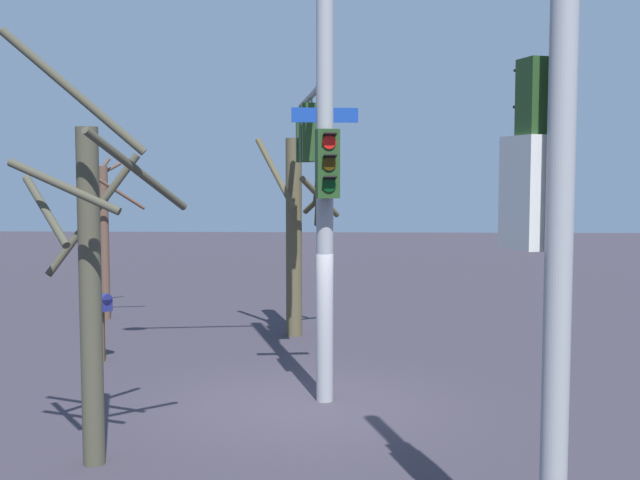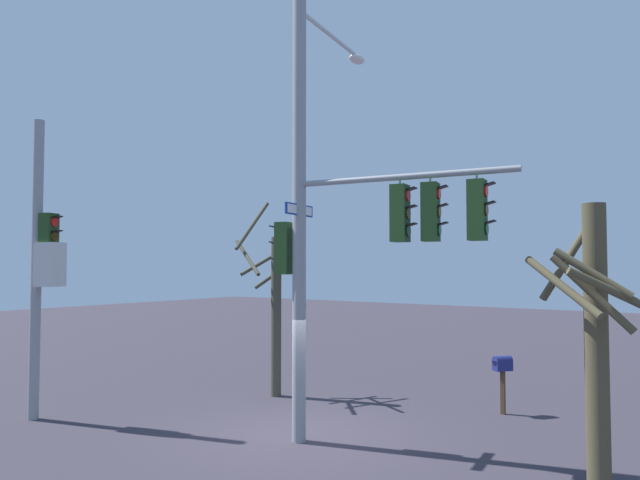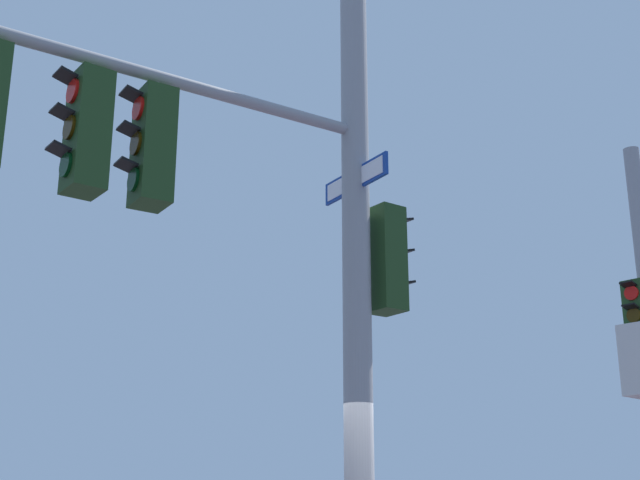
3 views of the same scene
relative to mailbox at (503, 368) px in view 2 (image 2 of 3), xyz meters
The scene contains 6 objects.
ground_plane 5.32m from the mailbox, 124.96° to the right, with size 80.00×80.00×0.00m, color #352F39.
main_signal_pole_assembly 6.09m from the mailbox, 113.36° to the right, with size 5.10×3.90×9.46m.
secondary_pole_assembly 11.36m from the mailbox, 141.84° to the right, with size 0.84×0.60×7.11m.
mailbox is the anchor object (origin of this frame).
bare_tree_behind_pole 6.25m from the mailbox, 163.72° to the right, with size 1.99×2.08×5.51m.
bare_tree_corner 4.91m from the mailbox, 53.83° to the right, with size 2.05×2.00×4.66m.
Camera 2 is at (7.68, -10.03, 3.62)m, focal length 32.78 mm.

